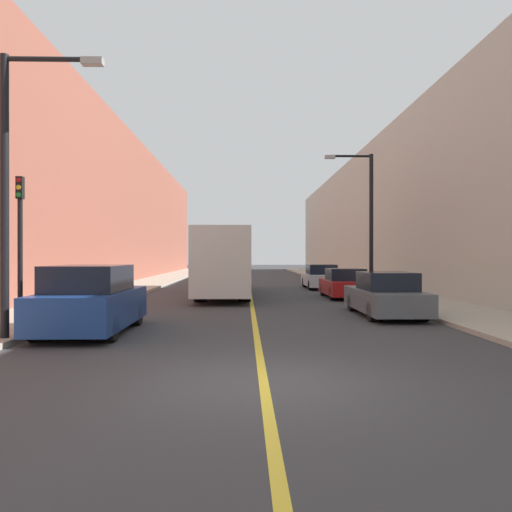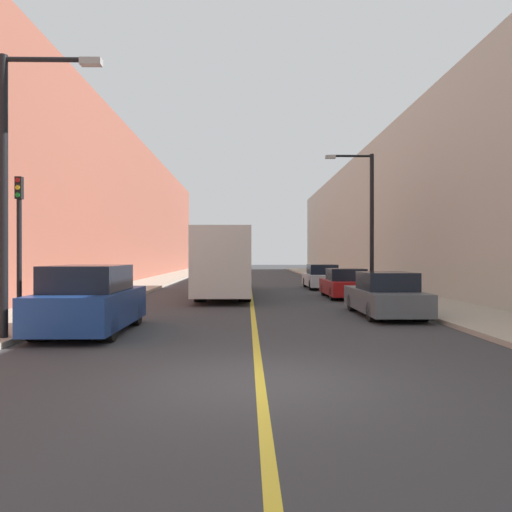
{
  "view_description": "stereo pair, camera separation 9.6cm",
  "coord_description": "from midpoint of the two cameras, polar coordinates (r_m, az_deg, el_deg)",
  "views": [
    {
      "loc": [
        -0.31,
        -8.07,
        2.07
      ],
      "look_at": [
        0.15,
        11.73,
        2.05
      ],
      "focal_mm": 35.0,
      "sensor_mm": 36.0,
      "label": 1
    },
    {
      "loc": [
        -0.22,
        -8.07,
        2.07
      ],
      "look_at": [
        0.15,
        11.73,
        2.05
      ],
      "focal_mm": 35.0,
      "sensor_mm": 36.0,
      "label": 2
    }
  ],
  "objects": [
    {
      "name": "traffic_light",
      "position": [
        13.6,
        -25.54,
        0.85
      ],
      "size": [
        0.16,
        0.18,
        3.87
      ],
      "color": "black",
      "rests_on": "sidewalk_left"
    },
    {
      "name": "car_right_near",
      "position": [
        17.6,
        14.4,
        -4.46
      ],
      "size": [
        1.85,
        4.75,
        1.51
      ],
      "color": "#51565B",
      "rests_on": "ground"
    },
    {
      "name": "building_row_right",
      "position": [
        39.76,
        14.88,
        4.54
      ],
      "size": [
        4.0,
        72.0,
        10.34
      ],
      "primitive_type": "cube",
      "color": "#B7B2A3",
      "rests_on": "ground"
    },
    {
      "name": "car_right_mid",
      "position": [
        24.64,
        9.99,
        -3.23
      ],
      "size": [
        1.89,
        4.22,
        1.44
      ],
      "color": "maroon",
      "rests_on": "ground"
    },
    {
      "name": "road_center_line",
      "position": [
        38.12,
        -0.94,
        -3.03
      ],
      "size": [
        0.16,
        72.0,
        0.01
      ],
      "primitive_type": "cube",
      "color": "gold",
      "rests_on": "ground"
    },
    {
      "name": "street_lamp_right",
      "position": [
        25.21,
        12.46,
        4.69
      ],
      "size": [
        2.4,
        0.24,
        6.92
      ],
      "color": "black",
      "rests_on": "sidewalk_right"
    },
    {
      "name": "bus",
      "position": [
        26.0,
        -3.6,
        -0.58
      ],
      "size": [
        2.51,
        12.12,
        3.29
      ],
      "color": "silver",
      "rests_on": "ground"
    },
    {
      "name": "building_row_left",
      "position": [
        39.66,
        -16.81,
        5.32
      ],
      "size": [
        4.0,
        72.0,
        11.4
      ],
      "primitive_type": "cube",
      "color": "brown",
      "rests_on": "ground"
    },
    {
      "name": "sidewalk_right",
      "position": [
        38.85,
        9.79,
        -2.88
      ],
      "size": [
        3.16,
        72.0,
        0.14
      ],
      "primitive_type": "cube",
      "color": "#A89E8C",
      "rests_on": "ground"
    },
    {
      "name": "street_lamp_left",
      "position": [
        13.15,
        -26.11,
        8.31
      ],
      "size": [
        2.4,
        0.24,
        6.65
      ],
      "color": "black",
      "rests_on": "sidewalk_left"
    },
    {
      "name": "parked_suv_left",
      "position": [
        14.04,
        -18.54,
        -4.96
      ],
      "size": [
        2.04,
        4.54,
        1.81
      ],
      "color": "navy",
      "rests_on": "ground"
    },
    {
      "name": "ground_plane",
      "position": [
        8.33,
        0.55,
        -14.33
      ],
      "size": [
        200.0,
        200.0,
        0.0
      ],
      "primitive_type": "plane",
      "color": "#38383A"
    },
    {
      "name": "sidewalk_left",
      "position": [
        38.75,
        -11.69,
        -2.88
      ],
      "size": [
        3.16,
        72.0,
        0.14
      ],
      "primitive_type": "cube",
      "color": "#A89E8C",
      "rests_on": "ground"
    },
    {
      "name": "car_right_far",
      "position": [
        31.4,
        7.32,
        -2.46
      ],
      "size": [
        1.9,
        4.79,
        1.5
      ],
      "color": "silver",
      "rests_on": "ground"
    }
  ]
}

